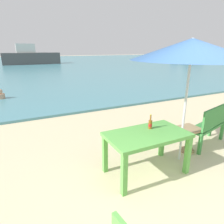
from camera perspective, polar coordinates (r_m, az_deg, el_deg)
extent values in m
plane|color=beige|center=(3.41, 29.17, -23.59)|extent=(120.00, 120.00, 0.00)
cube|color=teal|center=(31.43, -22.74, 12.69)|extent=(120.00, 50.00, 0.08)
cube|color=#60B24C|center=(3.46, 10.06, -6.46)|extent=(1.40, 0.80, 0.06)
cube|color=#60B24C|center=(3.09, 3.48, -17.56)|extent=(0.08, 0.08, 0.70)
cube|color=#60B24C|center=(3.80, 20.83, -11.48)|extent=(0.08, 0.08, 0.70)
cube|color=#60B24C|center=(3.60, -2.03, -11.95)|extent=(0.08, 0.08, 0.70)
cube|color=#60B24C|center=(4.23, 14.12, -7.75)|extent=(0.08, 0.08, 0.70)
cylinder|color=brown|center=(3.62, 10.88, -3.52)|extent=(0.06, 0.06, 0.16)
cone|color=brown|center=(3.59, 10.96, -2.37)|extent=(0.06, 0.06, 0.03)
cylinder|color=brown|center=(3.57, 11.01, -1.51)|extent=(0.03, 0.03, 0.09)
cylinder|color=red|center=(3.62, 10.88, -3.64)|extent=(0.07, 0.07, 0.05)
cylinder|color=gold|center=(3.56, 11.06, -0.79)|extent=(0.03, 0.03, 0.01)
cylinder|color=silver|center=(3.91, 20.26, 2.08)|extent=(0.04, 0.04, 2.30)
cone|color=#33598C|center=(3.78, 21.89, 16.38)|extent=(2.10, 2.10, 0.36)
cube|color=tan|center=(4.50, 21.26, -4.48)|extent=(0.44, 0.44, 0.04)
cylinder|color=tan|center=(4.61, 20.89, -7.59)|extent=(0.07, 0.07, 0.50)
cylinder|color=tan|center=(4.71, 20.57, -10.18)|extent=(0.32, 0.32, 0.03)
cube|color=#3D8C42|center=(5.01, 25.58, -3.68)|extent=(1.25, 0.64, 0.05)
cube|color=#3D8C42|center=(4.86, 27.72, -1.08)|extent=(1.17, 0.33, 0.44)
cube|color=#3D8C42|center=(5.62, 26.31, -4.13)|extent=(0.06, 0.06, 0.42)
cube|color=#3D8C42|center=(4.68, 20.81, -7.67)|extent=(0.06, 0.06, 0.42)
cube|color=#3D8C42|center=(5.53, 28.95, -4.88)|extent=(0.06, 0.06, 0.42)
cube|color=#3D8C42|center=(4.58, 23.89, -8.67)|extent=(0.06, 0.06, 0.42)
cylinder|color=tan|center=(9.74, -29.28, 3.96)|extent=(0.34, 0.34, 0.20)
sphere|color=tan|center=(9.70, -29.46, 5.13)|extent=(0.21, 0.21, 0.21)
cube|color=navy|center=(37.12, 20.89, 14.50)|extent=(6.02, 1.64, 1.23)
cube|color=silver|center=(36.70, 20.48, 16.24)|extent=(1.91, 1.23, 0.96)
cube|color=#4C4C4C|center=(29.58, -21.99, 14.04)|extent=(7.16, 1.95, 1.46)
cube|color=silver|center=(29.49, -23.60, 16.40)|extent=(2.28, 1.46, 1.14)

